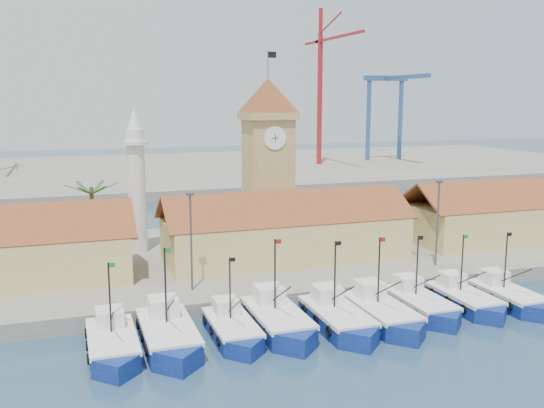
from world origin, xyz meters
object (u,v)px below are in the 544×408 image
object	(u,v)px
minaret	(136,181)
boat_4	(339,320)
clock_tower	(268,158)
boat_0	(113,346)

from	to	relation	value
minaret	boat_4	bearing A→B (deg)	-62.72
clock_tower	minaret	bearing A→B (deg)	172.39
boat_4	minaret	xyz separation A→B (m)	(-13.29, 25.77, 8.93)
boat_4	minaret	distance (m)	30.34
boat_0	boat_4	size ratio (longest dim) A/B	0.95
boat_0	clock_tower	xyz separation A→B (m)	(19.80, 23.16, 11.21)
boat_0	clock_tower	bearing A→B (deg)	49.46
boat_4	clock_tower	xyz separation A→B (m)	(1.71, 23.76, 11.16)
clock_tower	boat_0	bearing A→B (deg)	-130.54
boat_4	boat_0	bearing A→B (deg)	178.08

